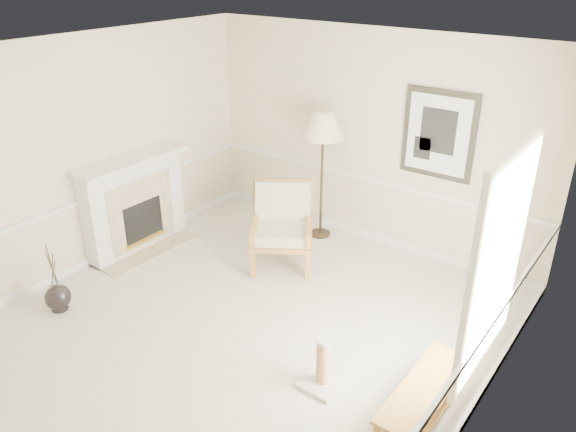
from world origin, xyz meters
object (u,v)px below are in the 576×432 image
object	(u,v)px
floor_vase	(58,298)
bench	(424,397)
floor_lamp	(323,128)
scratching_post	(322,371)
armchair	(282,221)

from	to	relation	value
floor_vase	bench	size ratio (longest dim) A/B	0.68
floor_lamp	scratching_post	xyz separation A→B (m)	(1.74, -2.59, -1.43)
armchair	scratching_post	distance (m)	2.46
armchair	bench	bearing A→B (deg)	-63.53
armchair	floor_lamp	size ratio (longest dim) A/B	0.62
bench	floor_lamp	bearing A→B (deg)	138.01
armchair	floor_lamp	distance (m)	1.37
armchair	floor_vase	bearing A→B (deg)	-153.28
floor_lamp	bench	world-z (taller)	floor_lamp
bench	scratching_post	distance (m)	0.96
armchair	floor_lamp	bearing A→B (deg)	55.25
floor_vase	armchair	bearing A→B (deg)	60.95
armchair	bench	xyz separation A→B (m)	(2.68, -1.51, -0.32)
scratching_post	armchair	bearing A→B (deg)	136.03
bench	scratching_post	bearing A→B (deg)	-169.30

